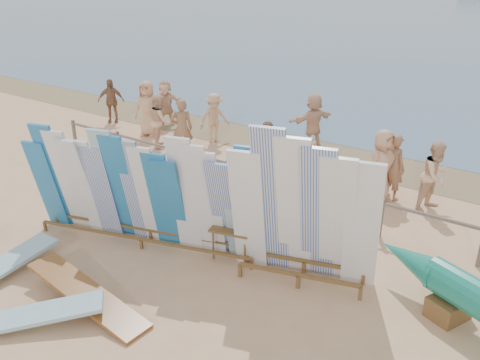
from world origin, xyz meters
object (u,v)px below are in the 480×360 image
Objects in this scene: stroller at (292,171)px; beachgoer_1 at (182,128)px; beachgoer_7 at (394,167)px; beachgoer_5 at (313,121)px; main_surfboard_rack at (142,195)px; side_surfboard_rack at (304,215)px; beach_chair_right at (302,192)px; beachgoer_11 at (166,103)px; beachgoer_4 at (267,156)px; beach_chair_left at (256,176)px; flat_board_b at (20,326)px; flat_board_c at (88,304)px; beachgoer_extra_1 at (111,101)px; beachgoer_6 at (381,165)px; beachgoer_8 at (435,176)px; beachgoer_0 at (148,108)px; beachgoer_3 at (214,118)px; beachgoer_2 at (160,121)px; vendor_table at (233,241)px.

beachgoer_1 reaches higher than stroller.
beachgoer_5 is (-3.35, 2.22, 0.05)m from beachgoer_7.
main_surfboard_rack is 1.68× the size of side_surfboard_rack.
beachgoer_11 is (-7.12, 2.90, 0.57)m from beach_chair_right.
beachgoer_5 reaches higher than stroller.
beachgoer_1 is (-3.30, 0.52, -0.01)m from beachgoer_4.
beach_chair_left is at bearing 56.05° from beachgoer_4.
flat_board_b is 6.93m from beach_chair_left.
flat_board_c is 11.08m from beachgoer_extra_1.
beachgoer_6 is at bearing 75.23° from side_surfboard_rack.
beachgoer_8 is 1.05× the size of beachgoer_extra_1.
beachgoer_0 is at bearing -46.94° from beachgoer_extra_1.
beachgoer_4 is (-3.87, -1.25, 0.06)m from beachgoer_8.
beachgoer_11 reaches higher than beach_chair_left.
side_surfboard_rack is at bearing -4.44° from main_surfboard_rack.
flat_board_c is 9.46m from beachgoer_5.
side_surfboard_rack is at bearing -40.99° from flat_board_c.
beach_chair_left is at bearing 26.12° from beachgoer_5.
beachgoer_11 is at bearing 169.36° from stroller.
main_surfboard_rack is 3.18× the size of beachgoer_11.
beachgoer_3 is at bearing 26.28° from flat_board_c.
beachgoer_8 is 1.25m from beachgoer_6.
main_surfboard_rack is 3.03× the size of beachgoer_8.
beachgoer_1 is at bearing 31.24° from beachgoer_7.
beach_chair_left is at bearing -145.92° from beachgoer_2.
flat_board_c is at bearing 143.37° from beachgoer_4.
beachgoer_2 is 1.05× the size of beachgoer_extra_1.
beachgoer_0 is 5.53m from beachgoer_5.
vendor_table is at bearing -67.36° from beachgoer_extra_1.
beachgoer_0 reaches higher than beachgoer_extra_1.
beachgoer_0 is at bearing 131.75° from vendor_table.
beachgoer_4 is 6.58m from beachgoer_11.
beachgoer_2 is (-1.20, 0.36, -0.05)m from beachgoer_1.
beachgoer_7 is (2.39, 0.80, 0.40)m from stroller.
side_surfboard_rack is 5.06m from flat_board_b.
main_surfboard_rack is 3.96m from beach_chair_left.
beachgoer_extra_1 reaches higher than flat_board_b.
flat_board_b is 8.86m from beachgoer_7.
main_surfboard_rack is at bearing -81.33° from beachgoer_11.
beachgoer_6 is at bearing -17.04° from flat_board_c.
beachgoer_extra_1 is at bearing 99.43° from beachgoer_6.
flat_board_b is 1.61× the size of beachgoer_2.
beachgoer_8 is at bearing -10.26° from beach_chair_right.
stroller is at bearing 118.18° from beachgoer_6.
side_surfboard_rack is 1.73× the size of beachgoer_5.
beach_chair_right is 0.47× the size of beachgoer_2.
vendor_table reaches higher than flat_board_c.
beachgoer_3 is (-3.46, 8.11, 0.81)m from flat_board_c.
beachgoer_8 is at bearing -39.44° from beachgoer_11.
beachgoer_3 is at bearing 2.94° from beachgoer_0.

